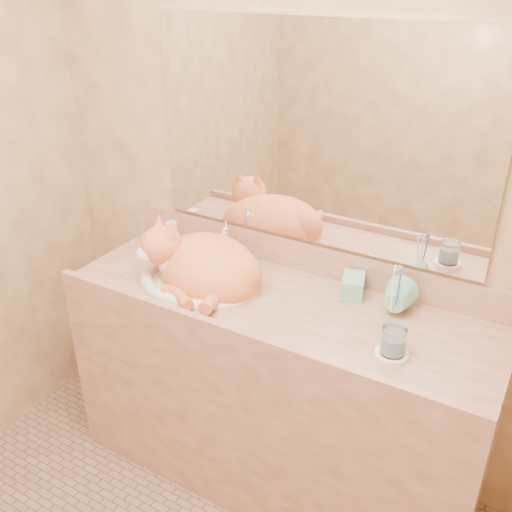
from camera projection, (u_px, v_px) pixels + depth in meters
The scene contains 12 objects.
wall_back at pixel (314, 175), 2.09m from camera, with size 2.40×0.02×2.50m, color #9A6D46.
vanity_counter at pixel (275, 393), 2.26m from camera, with size 1.60×0.55×0.85m, color #8F5640, non-canonical shape.
mirror at pixel (314, 138), 2.02m from camera, with size 1.30×0.02×0.80m, color white.
sink_basin at pixel (199, 264), 2.16m from camera, with size 0.48×0.40×0.15m, color white, non-canonical shape.
faucet at pixel (225, 244), 2.30m from camera, with size 0.04×0.12×0.17m, color white, non-canonical shape.
cat at pixel (201, 262), 2.16m from camera, with size 0.46×0.38×0.25m, color #DD6133, non-canonical shape.
soap_dispenser at pixel (353, 282), 2.01m from camera, with size 0.08×0.08×0.17m, color #79C2A1.
toothbrush_cup at pixel (394, 306), 1.94m from camera, with size 0.12×0.12×0.11m, color #79C2A1.
toothbrushes at pixel (396, 288), 1.91m from camera, with size 0.03×0.03×0.21m, color white, non-canonical shape.
saucer at pixel (392, 354), 1.78m from camera, with size 0.11×0.11×0.01m, color white.
water_glass at pixel (393, 341), 1.75m from camera, with size 0.08×0.08×0.09m, color silver.
lotion_bottle at pixel (172, 234), 2.44m from camera, with size 0.05×0.05×0.11m, color white.
Camera 1 is at (0.83, -0.83, 1.94)m, focal length 40.00 mm.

